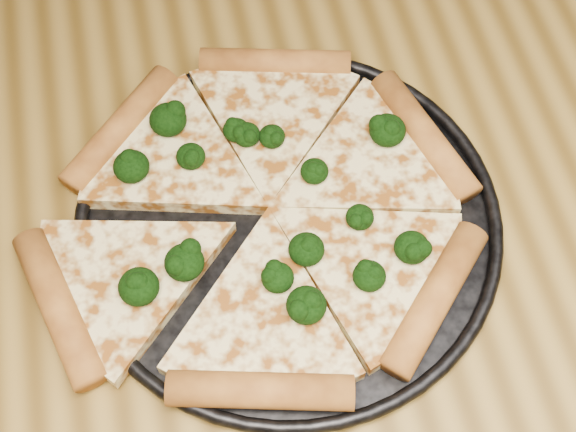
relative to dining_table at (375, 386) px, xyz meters
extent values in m
cube|color=olive|center=(0.00, 0.00, 0.07)|extent=(1.20, 0.90, 0.04)
cylinder|color=black|center=(-0.05, 0.12, 0.09)|extent=(0.34, 0.34, 0.01)
torus|color=black|center=(-0.05, 0.12, 0.10)|extent=(0.35, 0.35, 0.01)
cylinder|color=#BD772F|center=(0.08, 0.17, 0.11)|extent=(0.06, 0.14, 0.03)
cylinder|color=#BD772F|center=(-0.03, 0.28, 0.11)|extent=(0.14, 0.06, 0.03)
cylinder|color=#BD772F|center=(-0.17, 0.23, 0.11)|extent=(0.11, 0.12, 0.03)
cylinder|color=#BD772F|center=(-0.24, 0.08, 0.11)|extent=(0.06, 0.14, 0.03)
cylinder|color=#BD772F|center=(-0.10, -0.01, 0.11)|extent=(0.14, 0.06, 0.03)
cylinder|color=#BD772F|center=(0.04, 0.03, 0.11)|extent=(0.11, 0.12, 0.03)
ellipsoid|color=black|center=(0.00, 0.05, 0.12)|extent=(0.03, 0.03, 0.02)
ellipsoid|color=black|center=(0.04, 0.07, 0.12)|extent=(0.03, 0.03, 0.02)
ellipsoid|color=black|center=(0.05, 0.18, 0.12)|extent=(0.03, 0.03, 0.02)
ellipsoid|color=black|center=(-0.04, 0.08, 0.12)|extent=(0.03, 0.03, 0.02)
ellipsoid|color=black|center=(-0.17, 0.08, 0.12)|extent=(0.03, 0.03, 0.02)
ellipsoid|color=black|center=(-0.14, 0.09, 0.12)|extent=(0.03, 0.03, 0.02)
ellipsoid|color=black|center=(-0.08, 0.20, 0.12)|extent=(0.02, 0.02, 0.02)
ellipsoid|color=black|center=(-0.05, 0.04, 0.12)|extent=(0.03, 0.03, 0.02)
ellipsoid|color=black|center=(-0.05, 0.19, 0.12)|extent=(0.02, 0.02, 0.02)
ellipsoid|color=black|center=(-0.13, 0.23, 0.12)|extent=(0.03, 0.03, 0.02)
ellipsoid|color=black|center=(-0.12, 0.19, 0.12)|extent=(0.02, 0.02, 0.02)
ellipsoid|color=black|center=(-0.07, 0.20, 0.12)|extent=(0.02, 0.02, 0.02)
ellipsoid|color=black|center=(-0.02, 0.15, 0.12)|extent=(0.02, 0.02, 0.02)
ellipsoid|color=black|center=(-0.17, 0.19, 0.12)|extent=(0.03, 0.03, 0.02)
ellipsoid|color=black|center=(-0.07, 0.06, 0.12)|extent=(0.03, 0.03, 0.02)
ellipsoid|color=black|center=(0.00, 0.10, 0.12)|extent=(0.02, 0.02, 0.02)
camera|label=1|loc=(-0.12, -0.18, 0.67)|focal=49.62mm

